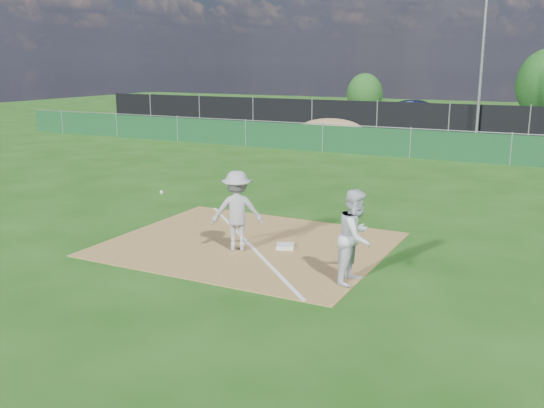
{
  "coord_description": "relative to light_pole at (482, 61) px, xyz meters",
  "views": [
    {
      "loc": [
        6.4,
        -10.35,
        4.02
      ],
      "look_at": [
        0.59,
        1.0,
        1.0
      ],
      "focal_mm": 40.0,
      "sensor_mm": 36.0,
      "label": 1
    }
  ],
  "objects": [
    {
      "name": "black_fence",
      "position": [
        -1.5,
        0.3,
        -3.1
      ],
      "size": [
        46.0,
        0.04,
        1.8
      ],
      "primitive_type": "cube",
      "color": "black",
      "rests_on": "ground"
    },
    {
      "name": "light_pole",
      "position": [
        0.0,
        0.0,
        0.0
      ],
      "size": [
        0.16,
        0.16,
        8.0
      ],
      "primitive_type": "cylinder",
      "color": "slate",
      "rests_on": "ground"
    },
    {
      "name": "car_left",
      "position": [
        -7.92,
        4.49,
        -3.24
      ],
      "size": [
        4.5,
        2.05,
        1.5
      ],
      "primitive_type": "imported",
      "rotation": [
        0.0,
        0.0,
        1.63
      ],
      "color": "#9A9DA1",
      "rests_on": "parking_lot"
    },
    {
      "name": "infield_dirt",
      "position": [
        -1.5,
        -21.7,
        -3.99
      ],
      "size": [
        6.0,
        5.0,
        0.02
      ],
      "primitive_type": "cube",
      "color": "olive",
      "rests_on": "ground"
    },
    {
      "name": "dirt_mound",
      "position": [
        -6.5,
        -4.2,
        -3.42
      ],
      "size": [
        3.38,
        2.6,
        1.17
      ],
      "primitive_type": "ellipsoid",
      "color": "#9F7A4C",
      "rests_on": "ground"
    },
    {
      "name": "green_fence",
      "position": [
        -1.5,
        -7.7,
        -3.4
      ],
      "size": [
        44.0,
        0.05,
        1.2
      ],
      "primitive_type": "cube",
      "color": "#113E1E",
      "rests_on": "ground"
    },
    {
      "name": "car_mid",
      "position": [
        -4.45,
        5.59,
        -3.21
      ],
      "size": [
        4.8,
        1.78,
        1.57
      ],
      "primitive_type": "imported",
      "rotation": [
        0.0,
        0.0,
        1.6
      ],
      "color": "black",
      "rests_on": "parking_lot"
    },
    {
      "name": "play_at_first",
      "position": [
        -1.5,
        -22.19,
        -3.11
      ],
      "size": [
        2.54,
        1.12,
        1.74
      ],
      "color": "#ACACAE",
      "rests_on": "infield_dirt"
    },
    {
      "name": "ground",
      "position": [
        -1.5,
        -12.7,
        -4.0
      ],
      "size": [
        90.0,
        90.0,
        0.0
      ],
      "primitive_type": "plane",
      "color": "#1A4A0F",
      "rests_on": "ground"
    },
    {
      "name": "runner",
      "position": [
        1.42,
        -22.87,
        -3.11
      ],
      "size": [
        0.71,
        0.89,
        1.77
      ],
      "primitive_type": "imported",
      "rotation": [
        0.0,
        0.0,
        1.53
      ],
      "color": "silver",
      "rests_on": "ground"
    },
    {
      "name": "tree_left",
      "position": [
        -9.69,
        10.49,
        -2.38
      ],
      "size": [
        2.65,
        2.65,
        3.14
      ],
      "color": "#382316",
      "rests_on": "ground"
    },
    {
      "name": "parking_lot",
      "position": [
        -1.5,
        5.3,
        -4.0
      ],
      "size": [
        46.0,
        9.0,
        0.01
      ],
      "primitive_type": "cube",
      "color": "black",
      "rests_on": "ground"
    },
    {
      "name": "foul_line",
      "position": [
        -1.5,
        -21.7,
        -3.98
      ],
      "size": [
        5.01,
        5.01,
        0.01
      ],
      "primitive_type": "cube",
      "rotation": [
        0.0,
        0.0,
        0.79
      ],
      "color": "white",
      "rests_on": "infield_dirt"
    },
    {
      "name": "first_base",
      "position": [
        -0.63,
        -21.61,
        -3.94
      ],
      "size": [
        0.49,
        0.49,
        0.08
      ],
      "primitive_type": "cube",
      "rotation": [
        0.0,
        0.0,
        0.38
      ],
      "color": "silver",
      "rests_on": "infield_dirt"
    }
  ]
}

